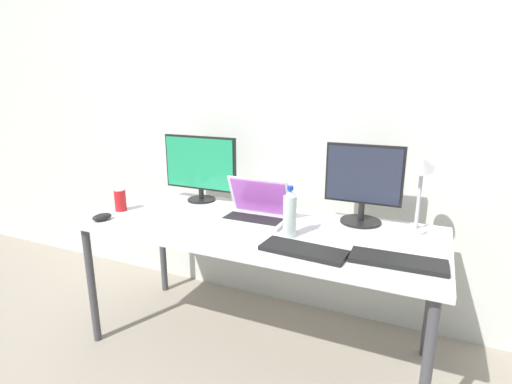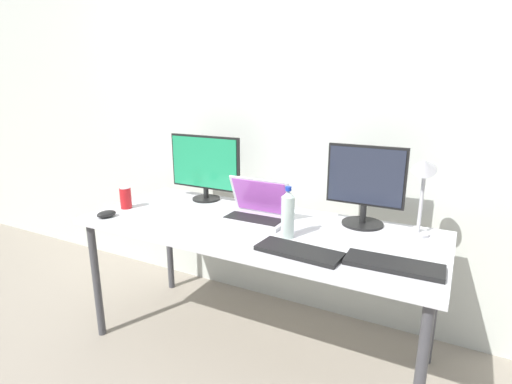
{
  "view_description": "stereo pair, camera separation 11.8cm",
  "coord_description": "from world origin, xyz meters",
  "px_view_note": "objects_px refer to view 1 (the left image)",
  "views": [
    {
      "loc": [
        0.82,
        -1.79,
        1.46
      ],
      "look_at": [
        0.0,
        0.0,
        0.92
      ],
      "focal_mm": 28.0,
      "sensor_mm": 36.0,
      "label": 1
    },
    {
      "loc": [
        0.92,
        -1.74,
        1.46
      ],
      "look_at": [
        0.0,
        0.0,
        0.92
      ],
      "focal_mm": 28.0,
      "sensor_mm": 36.0,
      "label": 2
    }
  ],
  "objects_px": {
    "laptop_silver": "(256,210)",
    "mouse_by_keyboard": "(102,217)",
    "work_desk": "(256,235)",
    "soda_can_near_keyboard": "(120,200)",
    "keyboard_main": "(304,250)",
    "keyboard_aux": "(398,261)",
    "water_bottle": "(290,214)",
    "monitor_left": "(200,166)",
    "monitor_center": "(363,182)",
    "desk_lamp": "(421,179)"
  },
  "relations": [
    {
      "from": "laptop_silver",
      "to": "mouse_by_keyboard",
      "type": "height_order",
      "value": "laptop_silver"
    },
    {
      "from": "soda_can_near_keyboard",
      "to": "desk_lamp",
      "type": "distance_m",
      "value": 1.63
    },
    {
      "from": "work_desk",
      "to": "laptop_silver",
      "type": "relative_size",
      "value": 5.35
    },
    {
      "from": "work_desk",
      "to": "mouse_by_keyboard",
      "type": "height_order",
      "value": "mouse_by_keyboard"
    },
    {
      "from": "laptop_silver",
      "to": "keyboard_main",
      "type": "relative_size",
      "value": 0.93
    },
    {
      "from": "monitor_left",
      "to": "keyboard_aux",
      "type": "xyz_separation_m",
      "value": [
        1.23,
        -0.45,
        -0.21
      ]
    },
    {
      "from": "work_desk",
      "to": "keyboard_aux",
      "type": "distance_m",
      "value": 0.75
    },
    {
      "from": "monitor_left",
      "to": "mouse_by_keyboard",
      "type": "height_order",
      "value": "monitor_left"
    },
    {
      "from": "monitor_left",
      "to": "keyboard_aux",
      "type": "height_order",
      "value": "monitor_left"
    },
    {
      "from": "laptop_silver",
      "to": "monitor_center",
      "type": "bearing_deg",
      "value": 19.87
    },
    {
      "from": "monitor_left",
      "to": "mouse_by_keyboard",
      "type": "xyz_separation_m",
      "value": [
        -0.29,
        -0.55,
        -0.2
      ]
    },
    {
      "from": "soda_can_near_keyboard",
      "to": "desk_lamp",
      "type": "bearing_deg",
      "value": 10.86
    },
    {
      "from": "keyboard_aux",
      "to": "water_bottle",
      "type": "distance_m",
      "value": 0.53
    },
    {
      "from": "monitor_center",
      "to": "keyboard_main",
      "type": "relative_size",
      "value": 1.11
    },
    {
      "from": "laptop_silver",
      "to": "keyboard_main",
      "type": "distance_m",
      "value": 0.48
    },
    {
      "from": "keyboard_aux",
      "to": "water_bottle",
      "type": "relative_size",
      "value": 1.53
    },
    {
      "from": "laptop_silver",
      "to": "water_bottle",
      "type": "height_order",
      "value": "water_bottle"
    },
    {
      "from": "work_desk",
      "to": "soda_can_near_keyboard",
      "type": "bearing_deg",
      "value": -173.12
    },
    {
      "from": "laptop_silver",
      "to": "desk_lamp",
      "type": "distance_m",
      "value": 0.84
    },
    {
      "from": "keyboard_main",
      "to": "keyboard_aux",
      "type": "height_order",
      "value": "same"
    },
    {
      "from": "monitor_center",
      "to": "keyboard_aux",
      "type": "height_order",
      "value": "monitor_center"
    },
    {
      "from": "keyboard_main",
      "to": "keyboard_aux",
      "type": "bearing_deg",
      "value": 12.28
    },
    {
      "from": "soda_can_near_keyboard",
      "to": "laptop_silver",
      "type": "bearing_deg",
      "value": 12.58
    },
    {
      "from": "keyboard_main",
      "to": "monitor_left",
      "type": "bearing_deg",
      "value": 153.23
    },
    {
      "from": "mouse_by_keyboard",
      "to": "water_bottle",
      "type": "height_order",
      "value": "water_bottle"
    },
    {
      "from": "work_desk",
      "to": "keyboard_main",
      "type": "relative_size",
      "value": 4.97
    },
    {
      "from": "keyboard_aux",
      "to": "desk_lamp",
      "type": "height_order",
      "value": "desk_lamp"
    },
    {
      "from": "laptop_silver",
      "to": "mouse_by_keyboard",
      "type": "xyz_separation_m",
      "value": [
        -0.76,
        -0.35,
        -0.03
      ]
    },
    {
      "from": "keyboard_main",
      "to": "water_bottle",
      "type": "relative_size",
      "value": 1.49
    },
    {
      "from": "monitor_left",
      "to": "laptop_silver",
      "type": "bearing_deg",
      "value": -22.33
    },
    {
      "from": "water_bottle",
      "to": "work_desk",
      "type": "bearing_deg",
      "value": 159.87
    },
    {
      "from": "monitor_left",
      "to": "desk_lamp",
      "type": "distance_m",
      "value": 1.27
    },
    {
      "from": "laptop_silver",
      "to": "keyboard_aux",
      "type": "height_order",
      "value": "laptop_silver"
    },
    {
      "from": "mouse_by_keyboard",
      "to": "soda_can_near_keyboard",
      "type": "height_order",
      "value": "soda_can_near_keyboard"
    },
    {
      "from": "laptop_silver",
      "to": "keyboard_main",
      "type": "height_order",
      "value": "laptop_silver"
    },
    {
      "from": "water_bottle",
      "to": "soda_can_near_keyboard",
      "type": "distance_m",
      "value": 1.04
    },
    {
      "from": "monitor_center",
      "to": "mouse_by_keyboard",
      "type": "xyz_separation_m",
      "value": [
        -1.28,
        -0.54,
        -0.2
      ]
    },
    {
      "from": "monitor_left",
      "to": "desk_lamp",
      "type": "height_order",
      "value": "desk_lamp"
    },
    {
      "from": "monitor_center",
      "to": "desk_lamp",
      "type": "distance_m",
      "value": 0.29
    },
    {
      "from": "keyboard_main",
      "to": "desk_lamp",
      "type": "height_order",
      "value": "desk_lamp"
    },
    {
      "from": "monitor_center",
      "to": "keyboard_main",
      "type": "distance_m",
      "value": 0.56
    },
    {
      "from": "mouse_by_keyboard",
      "to": "water_bottle",
      "type": "distance_m",
      "value": 1.03
    },
    {
      "from": "soda_can_near_keyboard",
      "to": "monitor_left",
      "type": "bearing_deg",
      "value": 49.32
    },
    {
      "from": "monitor_center",
      "to": "water_bottle",
      "type": "height_order",
      "value": "monitor_center"
    },
    {
      "from": "keyboard_main",
      "to": "water_bottle",
      "type": "xyz_separation_m",
      "value": [
        -0.12,
        0.15,
        0.11
      ]
    },
    {
      "from": "monitor_center",
      "to": "soda_can_near_keyboard",
      "type": "relative_size",
      "value": 3.33
    },
    {
      "from": "monitor_center",
      "to": "soda_can_near_keyboard",
      "type": "distance_m",
      "value": 1.37
    },
    {
      "from": "work_desk",
      "to": "desk_lamp",
      "type": "distance_m",
      "value": 0.86
    },
    {
      "from": "monitor_center",
      "to": "keyboard_main",
      "type": "height_order",
      "value": "monitor_center"
    },
    {
      "from": "work_desk",
      "to": "monitor_center",
      "type": "height_order",
      "value": "monitor_center"
    }
  ]
}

